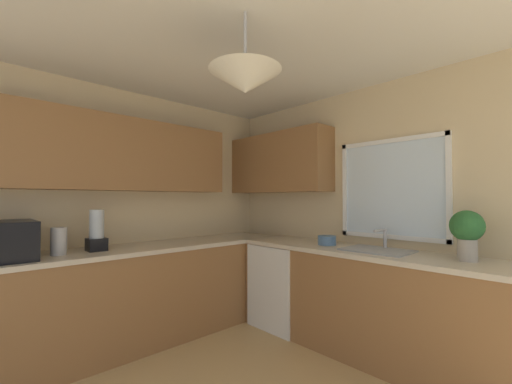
{
  "coord_description": "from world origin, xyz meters",
  "views": [
    {
      "loc": [
        1.42,
        -1.24,
        1.37
      ],
      "look_at": [
        -0.69,
        0.74,
        1.43
      ],
      "focal_mm": 22.38,
      "sensor_mm": 36.0,
      "label": 1
    }
  ],
  "objects_px": {
    "dishwasher": "(286,284)",
    "sink_assembly": "(377,250)",
    "kettle": "(59,241)",
    "microwave": "(6,241)",
    "potted_plant": "(467,230)",
    "blender_appliance": "(97,232)",
    "bowl": "(327,240)"
  },
  "relations": [
    {
      "from": "dishwasher",
      "to": "sink_assembly",
      "type": "distance_m",
      "value": 1.14
    },
    {
      "from": "dishwasher",
      "to": "kettle",
      "type": "distance_m",
      "value": 2.22
    },
    {
      "from": "microwave",
      "to": "potted_plant",
      "type": "distance_m",
      "value": 3.4
    },
    {
      "from": "microwave",
      "to": "blender_appliance",
      "type": "bearing_deg",
      "value": 90.0
    },
    {
      "from": "dishwasher",
      "to": "sink_assembly",
      "type": "bearing_deg",
      "value": 2.07
    },
    {
      "from": "bowl",
      "to": "blender_appliance",
      "type": "height_order",
      "value": "blender_appliance"
    },
    {
      "from": "dishwasher",
      "to": "bowl",
      "type": "relative_size",
      "value": 4.94
    },
    {
      "from": "microwave",
      "to": "sink_assembly",
      "type": "distance_m",
      "value": 2.95
    },
    {
      "from": "kettle",
      "to": "blender_appliance",
      "type": "xyz_separation_m",
      "value": [
        -0.02,
        0.29,
        0.05
      ]
    },
    {
      "from": "dishwasher",
      "to": "kettle",
      "type": "xyz_separation_m",
      "value": [
        -0.64,
        -2.04,
        0.59
      ]
    },
    {
      "from": "sink_assembly",
      "to": "potted_plant",
      "type": "xyz_separation_m",
      "value": [
        0.66,
        0.04,
        0.21
      ]
    },
    {
      "from": "bowl",
      "to": "blender_appliance",
      "type": "xyz_separation_m",
      "value": [
        -1.17,
        -1.78,
        0.12
      ]
    },
    {
      "from": "sink_assembly",
      "to": "blender_appliance",
      "type": "xyz_separation_m",
      "value": [
        -1.69,
        -1.78,
        0.15
      ]
    },
    {
      "from": "microwave",
      "to": "bowl",
      "type": "xyz_separation_m",
      "value": [
        1.17,
        2.41,
        -0.1
      ]
    },
    {
      "from": "kettle",
      "to": "blender_appliance",
      "type": "bearing_deg",
      "value": 93.92
    },
    {
      "from": "microwave",
      "to": "blender_appliance",
      "type": "xyz_separation_m",
      "value": [
        0.0,
        0.63,
        0.02
      ]
    },
    {
      "from": "sink_assembly",
      "to": "bowl",
      "type": "xyz_separation_m",
      "value": [
        -0.51,
        -0.01,
        0.03
      ]
    },
    {
      "from": "microwave",
      "to": "kettle",
      "type": "relative_size",
      "value": 2.15
    },
    {
      "from": "dishwasher",
      "to": "sink_assembly",
      "type": "xyz_separation_m",
      "value": [
        1.03,
        0.04,
        0.49
      ]
    },
    {
      "from": "dishwasher",
      "to": "microwave",
      "type": "height_order",
      "value": "microwave"
    },
    {
      "from": "potted_plant",
      "to": "sink_assembly",
      "type": "bearing_deg",
      "value": -176.3
    },
    {
      "from": "dishwasher",
      "to": "microwave",
      "type": "relative_size",
      "value": 1.81
    },
    {
      "from": "dishwasher",
      "to": "microwave",
      "type": "bearing_deg",
      "value": -105.51
    },
    {
      "from": "sink_assembly",
      "to": "blender_appliance",
      "type": "distance_m",
      "value": 2.46
    },
    {
      "from": "sink_assembly",
      "to": "potted_plant",
      "type": "bearing_deg",
      "value": 3.7
    },
    {
      "from": "potted_plant",
      "to": "bowl",
      "type": "xyz_separation_m",
      "value": [
        -1.18,
        -0.05,
        -0.18
      ]
    },
    {
      "from": "dishwasher",
      "to": "sink_assembly",
      "type": "relative_size",
      "value": 1.59
    },
    {
      "from": "microwave",
      "to": "kettle",
      "type": "height_order",
      "value": "microwave"
    },
    {
      "from": "potted_plant",
      "to": "bowl",
      "type": "height_order",
      "value": "potted_plant"
    },
    {
      "from": "kettle",
      "to": "dishwasher",
      "type": "bearing_deg",
      "value": 72.58
    },
    {
      "from": "microwave",
      "to": "sink_assembly",
      "type": "xyz_separation_m",
      "value": [
        1.69,
        2.41,
        -0.13
      ]
    },
    {
      "from": "potted_plant",
      "to": "blender_appliance",
      "type": "distance_m",
      "value": 2.98
    }
  ]
}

